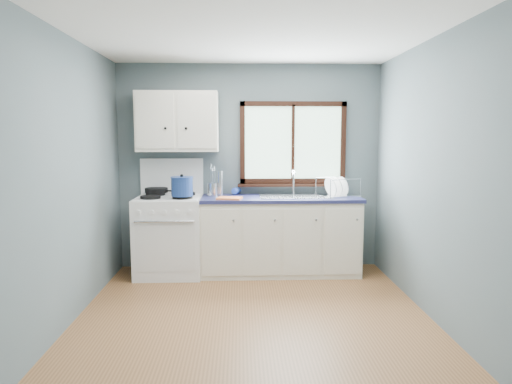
{
  "coord_description": "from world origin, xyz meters",
  "views": [
    {
      "loc": [
        -0.12,
        -3.83,
        1.63
      ],
      "look_at": [
        0.05,
        0.9,
        1.05
      ],
      "focal_mm": 32.0,
      "sensor_mm": 36.0,
      "label": 1
    }
  ],
  "objects_px": {
    "thermos": "(220,184)",
    "utensil_crock": "(213,189)",
    "gas_range": "(170,233)",
    "sink": "(295,202)",
    "stockpot": "(182,186)",
    "base_cabinets": "(280,239)",
    "dish_rack": "(337,191)",
    "skillet": "(157,190)"
  },
  "relations": [
    {
      "from": "stockpot",
      "to": "utensil_crock",
      "type": "distance_m",
      "value": 0.44
    },
    {
      "from": "skillet",
      "to": "stockpot",
      "type": "distance_m",
      "value": 0.48
    },
    {
      "from": "sink",
      "to": "dish_rack",
      "type": "distance_m",
      "value": 0.53
    },
    {
      "from": "gas_range",
      "to": "base_cabinets",
      "type": "bearing_deg",
      "value": 0.82
    },
    {
      "from": "skillet",
      "to": "base_cabinets",
      "type": "bearing_deg",
      "value": 16.22
    },
    {
      "from": "sink",
      "to": "thermos",
      "type": "relative_size",
      "value": 2.87
    },
    {
      "from": "gas_range",
      "to": "base_cabinets",
      "type": "relative_size",
      "value": 0.74
    },
    {
      "from": "stockpot",
      "to": "utensil_crock",
      "type": "relative_size",
      "value": 0.64
    },
    {
      "from": "gas_range",
      "to": "sink",
      "type": "bearing_deg",
      "value": 0.71
    },
    {
      "from": "gas_range",
      "to": "sink",
      "type": "relative_size",
      "value": 1.62
    },
    {
      "from": "gas_range",
      "to": "utensil_crock",
      "type": "distance_m",
      "value": 0.73
    },
    {
      "from": "gas_range",
      "to": "thermos",
      "type": "distance_m",
      "value": 0.84
    },
    {
      "from": "sink",
      "to": "utensil_crock",
      "type": "distance_m",
      "value": 0.99
    },
    {
      "from": "base_cabinets",
      "to": "sink",
      "type": "xyz_separation_m",
      "value": [
        0.18,
        -0.0,
        0.45
      ]
    },
    {
      "from": "gas_range",
      "to": "stockpot",
      "type": "height_order",
      "value": "gas_range"
    },
    {
      "from": "base_cabinets",
      "to": "utensil_crock",
      "type": "bearing_deg",
      "value": 173.01
    },
    {
      "from": "thermos",
      "to": "dish_rack",
      "type": "relative_size",
      "value": 0.55
    },
    {
      "from": "skillet",
      "to": "thermos",
      "type": "relative_size",
      "value": 1.48
    },
    {
      "from": "skillet",
      "to": "thermos",
      "type": "height_order",
      "value": "thermos"
    },
    {
      "from": "utensil_crock",
      "to": "thermos",
      "type": "height_order",
      "value": "utensil_crock"
    },
    {
      "from": "stockpot",
      "to": "dish_rack",
      "type": "bearing_deg",
      "value": 7.38
    },
    {
      "from": "base_cabinets",
      "to": "skillet",
      "type": "distance_m",
      "value": 1.59
    },
    {
      "from": "thermos",
      "to": "utensil_crock",
      "type": "bearing_deg",
      "value": -162.78
    },
    {
      "from": "sink",
      "to": "skillet",
      "type": "relative_size",
      "value": 1.94
    },
    {
      "from": "stockpot",
      "to": "dish_rack",
      "type": "height_order",
      "value": "stockpot"
    },
    {
      "from": "skillet",
      "to": "stockpot",
      "type": "bearing_deg",
      "value": -21.79
    },
    {
      "from": "gas_range",
      "to": "skillet",
      "type": "xyz_separation_m",
      "value": [
        -0.17,
        0.16,
        0.49
      ]
    },
    {
      "from": "sink",
      "to": "thermos",
      "type": "distance_m",
      "value": 0.92
    },
    {
      "from": "gas_range",
      "to": "utensil_crock",
      "type": "bearing_deg",
      "value": 12.94
    },
    {
      "from": "utensil_crock",
      "to": "thermos",
      "type": "bearing_deg",
      "value": 17.22
    },
    {
      "from": "gas_range",
      "to": "sink",
      "type": "distance_m",
      "value": 1.53
    },
    {
      "from": "base_cabinets",
      "to": "sink",
      "type": "height_order",
      "value": "sink"
    },
    {
      "from": "skillet",
      "to": "stockpot",
      "type": "relative_size",
      "value": 1.7
    },
    {
      "from": "sink",
      "to": "dish_rack",
      "type": "bearing_deg",
      "value": 5.36
    },
    {
      "from": "stockpot",
      "to": "gas_range",
      "type": "bearing_deg",
      "value": 136.43
    },
    {
      "from": "dish_rack",
      "to": "sink",
      "type": "bearing_deg",
      "value": 163.02
    },
    {
      "from": "gas_range",
      "to": "base_cabinets",
      "type": "xyz_separation_m",
      "value": [
        1.31,
        0.02,
        -0.08
      ]
    },
    {
      "from": "gas_range",
      "to": "stockpot",
      "type": "distance_m",
      "value": 0.63
    },
    {
      "from": "stockpot",
      "to": "dish_rack",
      "type": "relative_size",
      "value": 0.47
    },
    {
      "from": "gas_range",
      "to": "base_cabinets",
      "type": "height_order",
      "value": "gas_range"
    },
    {
      "from": "skillet",
      "to": "utensil_crock",
      "type": "distance_m",
      "value": 0.68
    },
    {
      "from": "dish_rack",
      "to": "skillet",
      "type": "bearing_deg",
      "value": 155.27
    }
  ]
}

